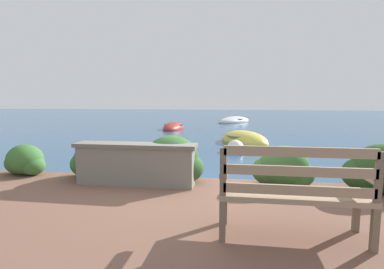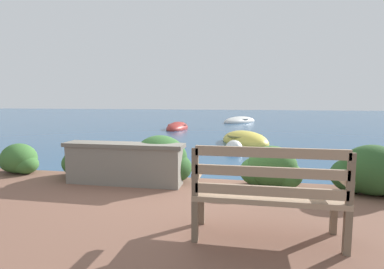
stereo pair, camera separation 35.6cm
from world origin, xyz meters
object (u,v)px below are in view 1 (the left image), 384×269
object	(u,v)px
park_bench	(294,190)
rowboat_nearest	(244,141)
rowboat_far	(234,121)
mooring_buoy	(235,148)
rowboat_mid	(174,128)

from	to	relation	value
park_bench	rowboat_nearest	distance (m)	7.96
park_bench	rowboat_far	distance (m)	17.75
rowboat_nearest	mooring_buoy	xyz separation A→B (m)	(-0.30, -1.81, 0.02)
rowboat_mid	mooring_buoy	bearing A→B (deg)	28.81
rowboat_nearest	mooring_buoy	distance (m)	1.84
rowboat_nearest	mooring_buoy	world-z (taller)	rowboat_nearest
rowboat_far	mooring_buoy	world-z (taller)	rowboat_far
rowboat_nearest	rowboat_far	world-z (taller)	rowboat_nearest
rowboat_nearest	rowboat_mid	xyz separation A→B (m)	(-3.58, 4.57, -0.01)
rowboat_nearest	rowboat_far	bearing A→B (deg)	-30.92
rowboat_far	park_bench	bearing A→B (deg)	36.29
rowboat_far	rowboat_mid	bearing A→B (deg)	3.05
rowboat_nearest	rowboat_far	size ratio (longest dim) A/B	0.79
park_bench	rowboat_nearest	xyz separation A→B (m)	(-0.30, 7.92, -0.63)
rowboat_nearest	rowboat_mid	size ratio (longest dim) A/B	1.05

